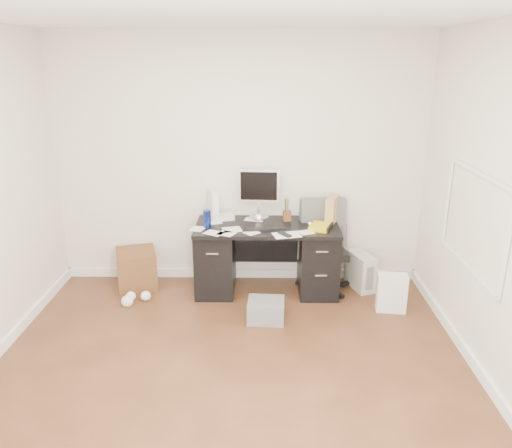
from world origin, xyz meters
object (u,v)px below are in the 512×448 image
(wicker_basket, at_px, (137,268))
(pc_tower, at_px, (360,271))
(desk, at_px, (267,256))
(keyboard, at_px, (266,228))
(office_chair, at_px, (325,248))
(lcd_monitor, at_px, (259,194))

(wicker_basket, bearing_deg, pc_tower, -0.16)
(desk, xyz_separation_m, wicker_basket, (-1.44, 0.09, -0.19))
(keyboard, bearing_deg, desk, 75.12)
(pc_tower, bearing_deg, wicker_basket, 161.02)
(office_chair, xyz_separation_m, wicker_basket, (-2.06, 0.07, -0.29))
(desk, height_order, keyboard, keyboard)
(lcd_monitor, xyz_separation_m, keyboard, (0.07, -0.35, -0.27))
(desk, distance_m, pc_tower, 1.05)
(keyboard, relative_size, pc_tower, 1.03)
(office_chair, height_order, pc_tower, office_chair)
(desk, bearing_deg, pc_tower, 4.69)
(lcd_monitor, relative_size, pc_tower, 1.41)
(lcd_monitor, bearing_deg, keyboard, -75.28)
(desk, xyz_separation_m, office_chair, (0.62, 0.02, 0.10))
(keyboard, bearing_deg, wicker_basket, 163.93)
(keyboard, bearing_deg, office_chair, 4.58)
(desk, distance_m, wicker_basket, 1.45)
(office_chair, bearing_deg, wicker_basket, 170.02)
(lcd_monitor, bearing_deg, office_chair, -13.72)
(lcd_monitor, height_order, keyboard, lcd_monitor)
(desk, relative_size, wicker_basket, 3.62)
(lcd_monitor, distance_m, keyboard, 0.45)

